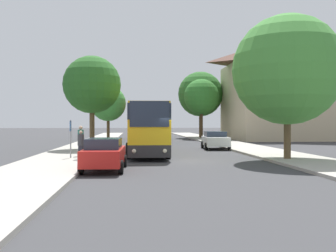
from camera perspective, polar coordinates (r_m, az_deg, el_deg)
The scene contains 17 objects.
ground_plane at distance 22.98m, azimuth 1.77°, elevation -5.10°, with size 300.00×300.00×0.00m, color #38383A.
sidewalk_left at distance 23.23m, azimuth -15.71°, elevation -4.87°, with size 4.00×120.00×0.15m, color #A39E93.
sidewalk_right at distance 24.78m, azimuth 18.12°, elevation -4.54°, with size 4.00×120.00×0.15m, color #A39E93.
building_right_background at distance 55.59m, azimuth 17.91°, elevation 5.45°, with size 17.25×13.35×14.16m.
bus_front at distance 27.74m, azimuth -3.08°, elevation -0.32°, with size 2.81×11.91×3.47m.
bus_middle at distance 41.43m, azimuth -3.66°, elevation -0.05°, with size 2.98×10.92×3.49m.
bus_rear at distance 54.85m, azimuth -3.77°, elevation 0.02°, with size 2.79×10.47×3.39m.
parked_car_left_curb at distance 18.58m, azimuth -9.22°, elevation -3.98°, with size 2.03×4.50×1.51m.
parked_car_right_near at distance 33.41m, azimuth 6.88°, elevation -2.00°, with size 2.26×4.22×1.51m.
bus_stop_sign at distance 24.01m, azimuth -13.95°, elevation -1.18°, with size 0.08×0.45×2.24m.
pedestrian_waiting_near at distance 22.97m, azimuth -12.54°, elevation -2.68°, with size 0.36×0.36×1.64m.
pedestrian_waiting_far at distance 25.13m, azimuth -12.56°, elevation -2.09°, with size 0.36×0.36×1.89m.
tree_left_near at distance 53.27m, azimuth -8.68°, elevation 3.24°, with size 4.75×4.75×7.05m.
tree_left_far at distance 32.30m, azimuth -10.98°, elevation 5.88°, with size 4.64×4.64×7.47m.
tree_right_near at distance 54.08m, azimuth 4.87°, elevation 4.24°, with size 4.83×4.83×8.08m.
tree_right_mid at distance 58.68m, azimuth 4.73°, elevation 4.63°, with size 6.65×6.65×9.68m.
tree_right_far at distance 24.02m, azimuth 16.95°, elevation 7.79°, with size 6.39×6.39×8.35m.
Camera 1 is at (-2.66, -22.72, 2.23)m, focal length 42.00 mm.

